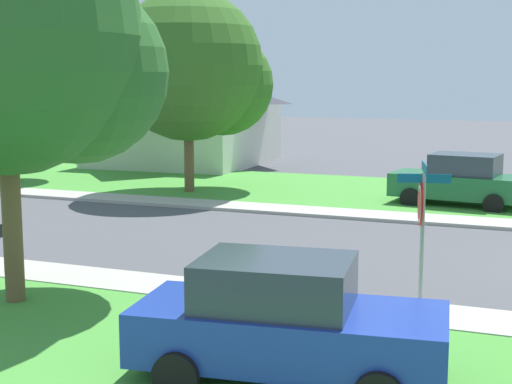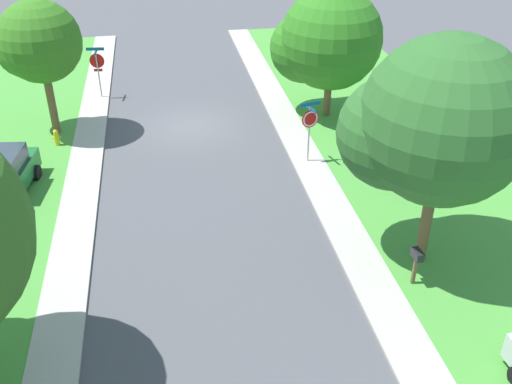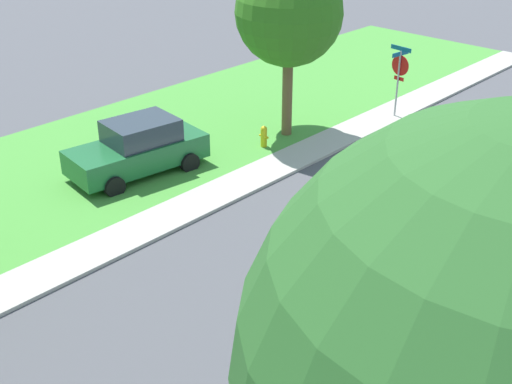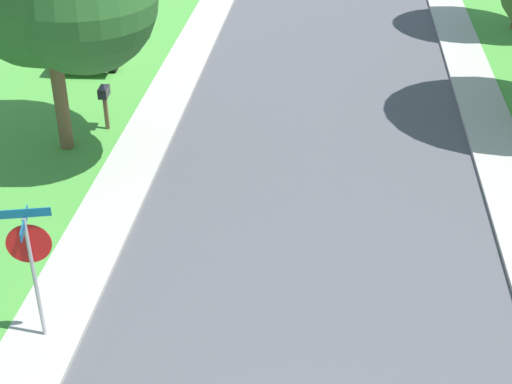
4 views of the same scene
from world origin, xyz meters
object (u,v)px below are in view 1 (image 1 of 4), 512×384
Objects in this scene: tree_across_right at (23,46)px; house_right_setback at (186,116)px; car_green_driveway_right at (460,181)px; tree_corner_large at (197,71)px; tree_across_left at (14,76)px; car_blue_kerbside_mid at (286,321)px; stop_sign_far_corner at (421,213)px.

house_right_setback is at bearing 19.41° from tree_across_right.
house_right_setback is (8.11, 14.09, 1.50)m from car_green_driveway_right.
house_right_setback is at bearing 29.16° from tree_corner_large.
tree_across_left is 17.51m from tree_across_right.
car_green_driveway_right and car_blue_kerbside_mid have the same top height.
tree_across_left is at bearing 90.72° from tree_corner_large.
tree_across_left is (-0.10, 8.05, -0.19)m from tree_corner_large.
tree_corner_large reaches higher than house_right_setback.
tree_corner_large is at bearing 40.08° from stop_sign_far_corner.
car_green_driveway_right is 0.48× the size of house_right_setback.
house_right_setback reaches higher than car_green_driveway_right.
tree_corner_large is (-0.31, 9.39, 3.60)m from car_green_driveway_right.
tree_across_left is at bearing 91.35° from car_green_driveway_right.
car_green_driveway_right is at bearing 3.12° from stop_sign_far_corner.
car_green_driveway_right is at bearing -119.94° from house_right_setback.
tree_across_left reaches higher than car_green_driveway_right.
house_right_setback reaches higher than car_blue_kerbside_mid.
stop_sign_far_corner is 0.38× the size of tree_corner_large.
house_right_setback is (8.52, -3.35, -1.91)m from tree_across_left.
stop_sign_far_corner is at bearing -144.08° from house_right_setback.
tree_corner_large reaches higher than car_green_driveway_right.
car_green_driveway_right is 16.33m from house_right_setback.
car_blue_kerbside_mid is (-3.55, 1.27, -1.01)m from stop_sign_far_corner.
house_right_setback is at bearing 29.41° from car_blue_kerbside_mid.
car_blue_kerbside_mid is 23.07m from tree_across_left.
car_blue_kerbside_mid is 0.61× the size of tree_corner_large.
tree_across_right is at bearing -167.31° from tree_corner_large.
tree_across_right is (-1.67, 6.99, 2.90)m from stop_sign_far_corner.
stop_sign_far_corner is at bearing -139.92° from tree_corner_large.
car_green_driveway_right is 17.78m from tree_across_left.
tree_across_left is (-0.41, 17.44, 3.41)m from car_green_driveway_right.
tree_across_left reaches higher than house_right_setback.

